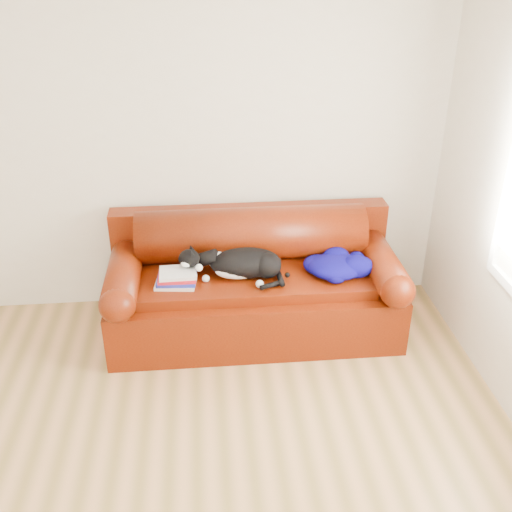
{
  "coord_description": "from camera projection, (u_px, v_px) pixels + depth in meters",
  "views": [
    {
      "loc": [
        0.42,
        -2.27,
        2.64
      ],
      "look_at": [
        0.76,
        1.35,
        0.7
      ],
      "focal_mm": 42.0,
      "sensor_mm": 36.0,
      "label": 1
    }
  ],
  "objects": [
    {
      "name": "cat",
      "position": [
        244.0,
        264.0,
        4.23
      ],
      "size": [
        0.68,
        0.45,
        0.26
      ],
      "rotation": [
        0.0,
        0.0,
        -0.4
      ],
      "color": "black",
      "rests_on": "sofa_base"
    },
    {
      "name": "sofa_base",
      "position": [
        254.0,
        302.0,
        4.47
      ],
      "size": [
        2.1,
        0.9,
        0.5
      ],
      "color": "#380902",
      "rests_on": "ground"
    },
    {
      "name": "ground",
      "position": [
        139.0,
        495.0,
        3.2
      ],
      "size": [
        4.5,
        4.5,
        0.0
      ],
      "primitive_type": "plane",
      "color": "olive",
      "rests_on": "ground"
    },
    {
      "name": "sofa_back",
      "position": [
        251.0,
        251.0,
        4.54
      ],
      "size": [
        2.1,
        1.01,
        0.88
      ],
      "color": "#380902",
      "rests_on": "ground"
    },
    {
      "name": "blanket",
      "position": [
        337.0,
        265.0,
        4.29
      ],
      "size": [
        0.52,
        0.41,
        0.15
      ],
      "rotation": [
        0.0,
        0.0,
        0.12
      ],
      "color": "#09024C",
      "rests_on": "sofa_base"
    },
    {
      "name": "book_stack",
      "position": [
        177.0,
        278.0,
        4.16
      ],
      "size": [
        0.3,
        0.24,
        0.1
      ],
      "rotation": [
        0.0,
        0.0,
        -0.04
      ],
      "color": "beige",
      "rests_on": "sofa_base"
    },
    {
      "name": "room_shell",
      "position": [
        132.0,
        207.0,
        2.45
      ],
      "size": [
        4.52,
        4.02,
        2.61
      ],
      "color": "beige",
      "rests_on": "ground"
    }
  ]
}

